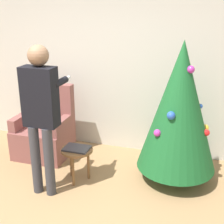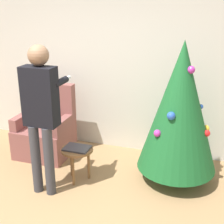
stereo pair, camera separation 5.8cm
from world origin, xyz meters
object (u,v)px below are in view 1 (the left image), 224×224
Objects in this scene: armchair at (45,132)px; person_standing at (41,108)px; side_stool at (77,154)px; christmas_tree at (179,107)px.

person_standing is (0.50, -0.90, 0.74)m from armchair.
armchair reaches higher than side_stool.
side_stool is at bearing 49.82° from person_standing.
person_standing reaches higher than armchair.
person_standing reaches higher than side_stool.
side_stool is (-1.23, -0.42, -0.63)m from christmas_tree.
person_standing is 0.84m from side_stool.
person_standing is at bearing -153.41° from christmas_tree.
armchair is 0.97m from side_stool.
person_standing is 3.99× the size of side_stool.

